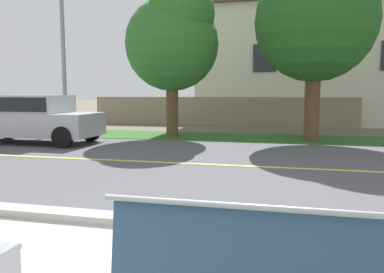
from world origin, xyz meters
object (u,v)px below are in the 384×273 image
object	(u,v)px
streetlamp	(65,17)
shade_tree_left	(320,11)
shade_tree_far_left	(174,37)
car_silver_near	(32,117)

from	to	relation	value
streetlamp	shade_tree_left	size ratio (longest dim) A/B	1.24
shade_tree_far_left	shade_tree_left	bearing A→B (deg)	-1.17
shade_tree_far_left	shade_tree_left	world-z (taller)	shade_tree_left
streetlamp	shade_tree_left	xyz separation A→B (m)	(9.35, -0.35, -0.31)
streetlamp	shade_tree_left	world-z (taller)	streetlamp
streetlamp	shade_tree_far_left	xyz separation A→B (m)	(4.46, -0.25, -0.94)
streetlamp	shade_tree_far_left	distance (m)	4.56
car_silver_near	shade_tree_far_left	xyz separation A→B (m)	(3.99, 2.63, 2.72)
car_silver_near	shade_tree_far_left	size ratio (longest dim) A/B	0.78
car_silver_near	shade_tree_left	world-z (taller)	shade_tree_left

